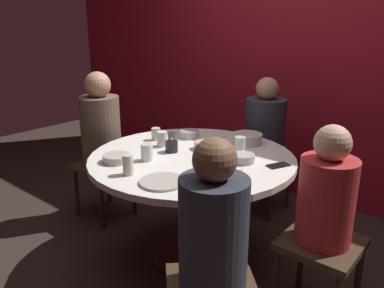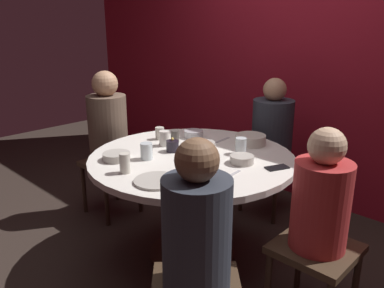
{
  "view_description": "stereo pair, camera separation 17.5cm",
  "coord_description": "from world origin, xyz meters",
  "px_view_note": "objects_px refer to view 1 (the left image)",
  "views": [
    {
      "loc": [
        1.53,
        -1.85,
        1.6
      ],
      "look_at": [
        0.0,
        0.0,
        0.83
      ],
      "focal_mm": 36.31,
      "sensor_mm": 36.0,
      "label": 1
    },
    {
      "loc": [
        1.66,
        -1.73,
        1.6
      ],
      "look_at": [
        0.0,
        0.0,
        0.83
      ],
      "focal_mm": 36.31,
      "sensor_mm": 36.0,
      "label": 2
    }
  ],
  "objects_px": {
    "dining_table": "(192,177)",
    "seated_diner_left": "(101,131)",
    "seated_diner_back": "(265,130)",
    "cup_by_left_diner": "(172,137)",
    "candle_holder": "(172,146)",
    "bowl_sauce_side": "(247,138)",
    "cell_phone": "(278,165)",
    "seated_diner_front_right": "(213,239)",
    "bowl_small_white": "(204,145)",
    "cup_center_front": "(128,165)",
    "seated_diner_right": "(326,203)",
    "cup_near_candle": "(240,145)",
    "cup_far_edge": "(147,152)",
    "cup_by_right_diner": "(156,134)",
    "wine_glass": "(211,157)",
    "cup_beside_wine": "(162,139)",
    "bowl_rice_portion": "(117,158)",
    "bowl_serving_large": "(190,134)",
    "dinner_plate": "(163,182)",
    "bowl_salad_center": "(243,158)"
  },
  "relations": [
    {
      "from": "dining_table",
      "to": "seated_diner_left",
      "type": "xyz_separation_m",
      "value": [
        -0.96,
        0.0,
        0.15
      ]
    },
    {
      "from": "seated_diner_back",
      "to": "cup_by_left_diner",
      "type": "height_order",
      "value": "seated_diner_back"
    },
    {
      "from": "candle_holder",
      "to": "bowl_sauce_side",
      "type": "bearing_deg",
      "value": 59.53
    },
    {
      "from": "cell_phone",
      "to": "seated_diner_back",
      "type": "bearing_deg",
      "value": -32.06
    },
    {
      "from": "seated_diner_front_right",
      "to": "bowl_small_white",
      "type": "distance_m",
      "value": 1.1
    },
    {
      "from": "cell_phone",
      "to": "cup_center_front",
      "type": "relative_size",
      "value": 1.18
    },
    {
      "from": "candle_holder",
      "to": "cup_by_left_diner",
      "type": "bearing_deg",
      "value": 131.48
    },
    {
      "from": "bowl_small_white",
      "to": "seated_diner_right",
      "type": "bearing_deg",
      "value": -9.83
    },
    {
      "from": "bowl_sauce_side",
      "to": "cup_center_front",
      "type": "height_order",
      "value": "cup_center_front"
    },
    {
      "from": "cup_near_candle",
      "to": "cup_far_edge",
      "type": "xyz_separation_m",
      "value": [
        -0.37,
        -0.5,
        -0.0
      ]
    },
    {
      "from": "seated_diner_back",
      "to": "cup_by_right_diner",
      "type": "xyz_separation_m",
      "value": [
        -0.43,
        -0.86,
        0.08
      ]
    },
    {
      "from": "wine_glass",
      "to": "bowl_sauce_side",
      "type": "distance_m",
      "value": 0.73
    },
    {
      "from": "seated_diner_left",
      "to": "bowl_sauce_side",
      "type": "distance_m",
      "value": 1.18
    },
    {
      "from": "cell_phone",
      "to": "dining_table",
      "type": "bearing_deg",
      "value": 43.3
    },
    {
      "from": "cup_by_left_diner",
      "to": "cup_beside_wine",
      "type": "height_order",
      "value": "cup_beside_wine"
    },
    {
      "from": "seated_diner_back",
      "to": "bowl_rice_portion",
      "type": "relative_size",
      "value": 6.68
    },
    {
      "from": "seated_diner_left",
      "to": "bowl_sauce_side",
      "type": "height_order",
      "value": "seated_diner_left"
    },
    {
      "from": "bowl_rice_portion",
      "to": "cup_by_left_diner",
      "type": "xyz_separation_m",
      "value": [
        -0.0,
        0.52,
        0.02
      ]
    },
    {
      "from": "bowl_sauce_side",
      "to": "cup_by_left_diner",
      "type": "relative_size",
      "value": 2.45
    },
    {
      "from": "cell_phone",
      "to": "bowl_small_white",
      "type": "xyz_separation_m",
      "value": [
        -0.55,
        -0.03,
        0.02
      ]
    },
    {
      "from": "seated_diner_right",
      "to": "cup_far_edge",
      "type": "height_order",
      "value": "seated_diner_right"
    },
    {
      "from": "seated_diner_back",
      "to": "bowl_small_white",
      "type": "relative_size",
      "value": 8.68
    },
    {
      "from": "cup_center_front",
      "to": "cell_phone",
      "type": "bearing_deg",
      "value": 48.42
    },
    {
      "from": "bowl_serving_large",
      "to": "cup_by_left_diner",
      "type": "bearing_deg",
      "value": -94.05
    },
    {
      "from": "bowl_sauce_side",
      "to": "seated_diner_front_right",
      "type": "bearing_deg",
      "value": -64.35
    },
    {
      "from": "dining_table",
      "to": "cup_by_left_diner",
      "type": "bearing_deg",
      "value": 156.58
    },
    {
      "from": "dinner_plate",
      "to": "bowl_rice_portion",
      "type": "xyz_separation_m",
      "value": [
        -0.45,
        0.06,
        0.02
      ]
    },
    {
      "from": "candle_holder",
      "to": "bowl_serving_large",
      "type": "bearing_deg",
      "value": 110.2
    },
    {
      "from": "bowl_small_white",
      "to": "cup_by_left_diner",
      "type": "distance_m",
      "value": 0.27
    },
    {
      "from": "cup_center_front",
      "to": "dinner_plate",
      "type": "bearing_deg",
      "value": 9.23
    },
    {
      "from": "dining_table",
      "to": "cup_near_candle",
      "type": "xyz_separation_m",
      "value": [
        0.21,
        0.25,
        0.21
      ]
    },
    {
      "from": "seated_diner_left",
      "to": "seated_diner_right",
      "type": "height_order",
      "value": "seated_diner_left"
    },
    {
      "from": "bowl_serving_large",
      "to": "bowl_rice_portion",
      "type": "xyz_separation_m",
      "value": [
        -0.01,
        -0.7,
        -0.0
      ]
    },
    {
      "from": "bowl_small_white",
      "to": "bowl_serving_large",
      "type": "bearing_deg",
      "value": 149.84
    },
    {
      "from": "wine_glass",
      "to": "cup_center_front",
      "type": "bearing_deg",
      "value": -148.49
    },
    {
      "from": "seated_diner_back",
      "to": "cup_beside_wine",
      "type": "height_order",
      "value": "seated_diner_back"
    },
    {
      "from": "wine_glass",
      "to": "bowl_rice_portion",
      "type": "relative_size",
      "value": 1.01
    },
    {
      "from": "bowl_salad_center",
      "to": "cup_center_front",
      "type": "relative_size",
      "value": 1.26
    },
    {
      "from": "bowl_serving_large",
      "to": "bowl_sauce_side",
      "type": "xyz_separation_m",
      "value": [
        0.41,
        0.15,
        0.01
      ]
    },
    {
      "from": "cell_phone",
      "to": "cup_by_right_diner",
      "type": "relative_size",
      "value": 1.55
    },
    {
      "from": "seated_diner_front_right",
      "to": "cup_center_front",
      "type": "distance_m",
      "value": 0.79
    },
    {
      "from": "bowl_rice_portion",
      "to": "bowl_sauce_side",
      "type": "bearing_deg",
      "value": 63.59
    },
    {
      "from": "bowl_serving_large",
      "to": "bowl_rice_portion",
      "type": "bearing_deg",
      "value": -90.93
    },
    {
      "from": "bowl_serving_large",
      "to": "cup_by_left_diner",
      "type": "distance_m",
      "value": 0.18
    },
    {
      "from": "dinner_plate",
      "to": "bowl_serving_large",
      "type": "distance_m",
      "value": 0.88
    },
    {
      "from": "bowl_small_white",
      "to": "cup_far_edge",
      "type": "xyz_separation_m",
      "value": [
        -0.14,
        -0.41,
        0.03
      ]
    },
    {
      "from": "cup_by_right_diner",
      "to": "cup_center_front",
      "type": "distance_m",
      "value": 0.69
    },
    {
      "from": "seated_diner_left",
      "to": "bowl_serving_large",
      "type": "height_order",
      "value": "seated_diner_left"
    },
    {
      "from": "bowl_salad_center",
      "to": "cup_by_right_diner",
      "type": "distance_m",
      "value": 0.75
    },
    {
      "from": "cup_by_left_diner",
      "to": "cup_far_edge",
      "type": "distance_m",
      "value": 0.4
    }
  ]
}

